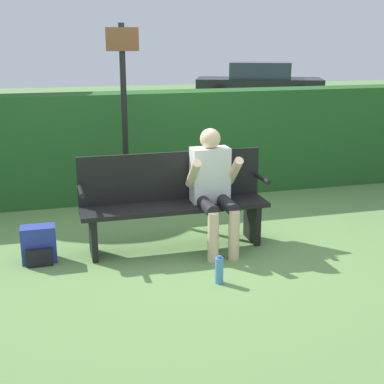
% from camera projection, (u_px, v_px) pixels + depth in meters
% --- Properties ---
extents(ground_plane, '(40.00, 40.00, 0.00)m').
position_uv_depth(ground_plane, '(176.00, 248.00, 5.64)').
color(ground_plane, '#668E4C').
extents(hedge_back, '(12.00, 0.52, 1.44)m').
position_uv_depth(hedge_back, '(142.00, 146.00, 7.28)').
color(hedge_back, '#235623').
rests_on(hedge_back, ground).
extents(park_bench, '(1.95, 0.41, 0.99)m').
position_uv_depth(park_bench, '(174.00, 199.00, 5.56)').
color(park_bench, black).
rests_on(park_bench, ground).
extents(person_seated, '(0.53, 0.64, 1.25)m').
position_uv_depth(person_seated, '(213.00, 184.00, 5.47)').
color(person_seated, silver).
rests_on(person_seated, ground).
extents(backpack, '(0.33, 0.25, 0.36)m').
position_uv_depth(backpack, '(39.00, 245.00, 5.24)').
color(backpack, '#283893').
rests_on(backpack, ground).
extents(water_bottle, '(0.08, 0.08, 0.26)m').
position_uv_depth(water_bottle, '(219.00, 270.00, 4.80)').
color(water_bottle, '#4C8CCC').
rests_on(water_bottle, ground).
extents(signpost, '(0.38, 0.09, 2.30)m').
position_uv_depth(signpost, '(124.00, 110.00, 6.29)').
color(signpost, black).
rests_on(signpost, ground).
extents(parked_car, '(4.60, 3.06, 1.34)m').
position_uv_depth(parked_car, '(259.00, 83.00, 18.54)').
color(parked_car, black).
rests_on(parked_car, ground).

